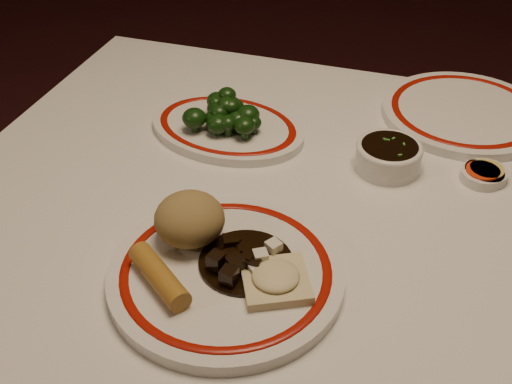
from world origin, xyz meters
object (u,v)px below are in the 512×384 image
object	(u,v)px
main_plate	(226,274)
rice_mound	(190,219)
spring_roll	(159,276)
stirfry_heap	(243,259)
broccoli_pile	(226,113)
dining_table	(345,266)
broccoli_plate	(227,127)
soy_bowl	(388,157)
fried_wonton	(276,279)

from	to	relation	value
main_plate	rice_mound	size ratio (longest dim) A/B	3.96
spring_roll	stirfry_heap	size ratio (longest dim) A/B	0.90
spring_roll	broccoli_pile	xyz separation A→B (m)	(-0.05, 0.37, 0.01)
dining_table	stirfry_heap	xyz separation A→B (m)	(-0.11, -0.15, 0.12)
spring_roll	broccoli_pile	world-z (taller)	broccoli_pile
broccoli_plate	stirfry_heap	bearing A→B (deg)	-66.77
rice_mound	soy_bowl	xyz separation A→B (m)	(0.22, 0.26, -0.03)
main_plate	broccoli_plate	world-z (taller)	main_plate
rice_mound	dining_table	bearing A→B (deg)	33.66
rice_mound	soy_bowl	bearing A→B (deg)	50.42
dining_table	stirfry_heap	bearing A→B (deg)	-125.38
dining_table	broccoli_plate	distance (m)	0.31
broccoli_pile	soy_bowl	distance (m)	0.27
broccoli_plate	rice_mound	bearing A→B (deg)	-79.42
stirfry_heap	broccoli_pile	size ratio (longest dim) A/B	0.94
spring_roll	broccoli_pile	distance (m)	0.37
dining_table	spring_roll	bearing A→B (deg)	-131.73
rice_mound	stirfry_heap	world-z (taller)	rice_mound
dining_table	stirfry_heap	size ratio (longest dim) A/B	10.20
rice_mound	spring_roll	world-z (taller)	rice_mound
dining_table	main_plate	xyz separation A→B (m)	(-0.12, -0.16, 0.10)
rice_mound	fried_wonton	world-z (taller)	rice_mound
dining_table	main_plate	world-z (taller)	main_plate
fried_wonton	stirfry_heap	world-z (taller)	stirfry_heap
soy_bowl	spring_roll	bearing A→B (deg)	-122.03
rice_mound	fried_wonton	size ratio (longest dim) A/B	0.86
dining_table	main_plate	bearing A→B (deg)	-127.04
main_plate	spring_roll	distance (m)	0.08
soy_bowl	broccoli_pile	bearing A→B (deg)	176.09
dining_table	rice_mound	xyz separation A→B (m)	(-0.19, -0.12, 0.14)
soy_bowl	broccoli_plate	bearing A→B (deg)	175.14
rice_mound	broccoli_pile	bearing A→B (deg)	100.65
dining_table	fried_wonton	distance (m)	0.22
main_plate	stirfry_heap	world-z (taller)	stirfry_heap
stirfry_heap	soy_bowl	bearing A→B (deg)	64.72
broccoli_plate	soy_bowl	size ratio (longest dim) A/B	2.95
stirfry_heap	dining_table	bearing A→B (deg)	54.62
fried_wonton	rice_mound	bearing A→B (deg)	159.92
fried_wonton	broccoli_plate	xyz separation A→B (m)	(-0.18, 0.33, -0.02)
rice_mound	broccoli_pile	distance (m)	0.28
rice_mound	broccoli_plate	bearing A→B (deg)	100.58
spring_roll	broccoli_plate	distance (m)	0.38
fried_wonton	stirfry_heap	xyz separation A→B (m)	(-0.05, 0.02, 0.00)
stirfry_heap	broccoli_plate	world-z (taller)	stirfry_heap
broccoli_pile	soy_bowl	bearing A→B (deg)	-3.91
stirfry_heap	fried_wonton	bearing A→B (deg)	-23.26
dining_table	stirfry_heap	world-z (taller)	stirfry_heap
soy_bowl	fried_wonton	bearing A→B (deg)	-105.92
dining_table	broccoli_pile	world-z (taller)	broccoli_pile
spring_roll	rice_mound	bearing A→B (deg)	35.53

